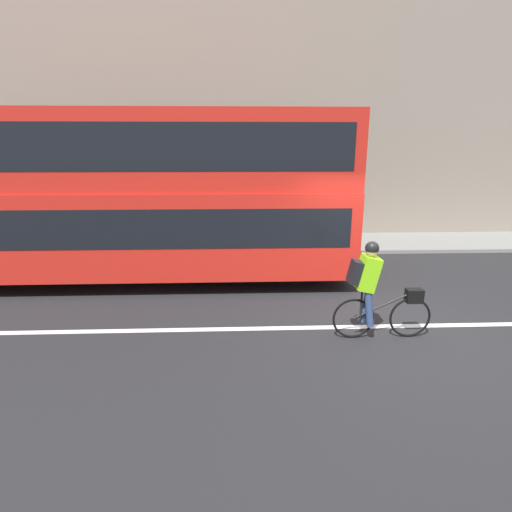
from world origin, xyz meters
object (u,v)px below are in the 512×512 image
Objects in this scene: street_sign_post at (213,200)px; trash_bin at (130,229)px; cyclist_on_bike at (374,287)px; bus at (87,190)px.

trash_bin is at bearing 179.85° from street_sign_post.
bus is at bearing 149.85° from cyclist_on_bike.
trash_bin is 2.68m from street_sign_post.
cyclist_on_bike is at bearing -30.15° from bus.
cyclist_on_bike is (5.45, -3.17, -1.20)m from bus.
trash_bin is 0.40× the size of street_sign_post.
bus is at bearing -130.02° from street_sign_post.
bus is at bearing -89.99° from trash_bin.
bus reaches higher than cyclist_on_bike.
bus is 7.22× the size of cyclist_on_bike.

